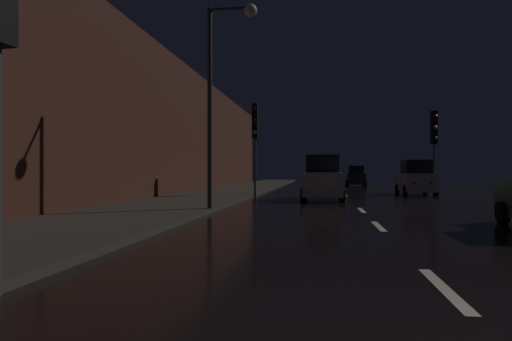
% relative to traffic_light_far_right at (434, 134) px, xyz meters
% --- Properties ---
extents(ground, '(26.98, 84.00, 0.02)m').
position_rel_traffic_light_far_right_xyz_m(ground, '(-4.99, -0.81, -3.54)').
color(ground, black).
extents(sidewalk_left, '(4.40, 84.00, 0.15)m').
position_rel_traffic_light_far_right_xyz_m(sidewalk_left, '(-12.28, -0.81, -3.46)').
color(sidewalk_left, '#38332B').
rests_on(sidewalk_left, ground).
extents(building_facade_left, '(0.80, 63.00, 7.86)m').
position_rel_traffic_light_far_right_xyz_m(building_facade_left, '(-14.88, -4.31, 0.40)').
color(building_facade_left, '#472319').
rests_on(building_facade_left, ground).
extents(lane_centerline, '(0.16, 24.75, 0.01)m').
position_rel_traffic_light_far_right_xyz_m(lane_centerline, '(-4.99, -9.83, -3.53)').
color(lane_centerline, beige).
rests_on(lane_centerline, ground).
extents(traffic_light_far_right, '(0.36, 0.48, 4.87)m').
position_rel_traffic_light_far_right_xyz_m(traffic_light_far_right, '(0.00, 0.00, 0.00)').
color(traffic_light_far_right, '#38383A').
rests_on(traffic_light_far_right, ground).
extents(traffic_light_far_left, '(0.31, 0.46, 5.08)m').
position_rel_traffic_light_far_right_xyz_m(traffic_light_far_left, '(-9.98, -2.79, 0.18)').
color(traffic_light_far_left, '#38383A').
rests_on(traffic_light_far_left, ground).
extents(streetlamp_overhead, '(1.70, 0.44, 7.02)m').
position_rel_traffic_light_far_right_xyz_m(streetlamp_overhead, '(-9.72, -12.54, 1.14)').
color(streetlamp_overhead, '#2D2D30').
rests_on(streetlamp_overhead, ground).
extents(car_approaching_headlights, '(2.01, 4.35, 2.19)m').
position_rel_traffic_light_far_right_xyz_m(car_approaching_headlights, '(-6.36, -4.89, -2.53)').
color(car_approaching_headlights, silver).
rests_on(car_approaching_headlights, ground).
extents(car_parked_right_far, '(1.91, 4.13, 2.08)m').
position_rel_traffic_light_far_right_xyz_m(car_parked_right_far, '(-0.80, 1.14, -2.58)').
color(car_parked_right_far, '#A5A8AD').
rests_on(car_parked_right_far, ground).
extents(car_distant_taillights, '(1.75, 3.79, 1.91)m').
position_rel_traffic_light_far_right_xyz_m(car_distant_taillights, '(-3.21, 16.60, -2.66)').
color(car_distant_taillights, black).
rests_on(car_distant_taillights, ground).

